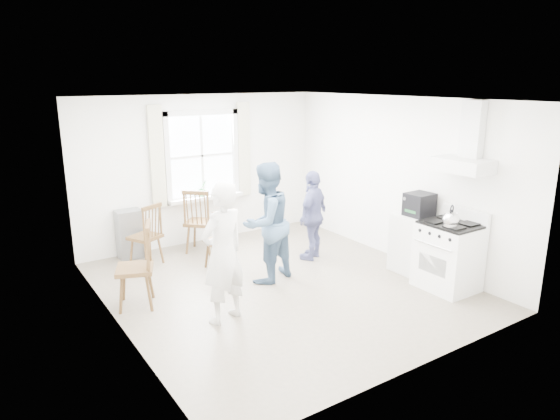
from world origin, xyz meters
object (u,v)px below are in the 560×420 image
at_px(low_cabinet, 413,243).
at_px(windsor_chair_b, 223,233).
at_px(windsor_chair_a, 150,228).
at_px(person_right, 313,215).
at_px(stereo_stack, 419,204).
at_px(person_left, 223,253).
at_px(person_mid, 266,223).
at_px(gas_stove, 448,255).
at_px(windsor_chair_c, 143,256).

bearing_deg(low_cabinet, windsor_chair_b, 146.07).
height_order(windsor_chair_a, windsor_chair_b, windsor_chair_a).
relative_size(low_cabinet, person_right, 0.62).
relative_size(stereo_stack, person_left, 0.22).
height_order(stereo_stack, person_right, person_right).
distance_m(low_cabinet, person_mid, 2.27).
height_order(windsor_chair_a, person_right, person_right).
bearing_deg(windsor_chair_a, low_cabinet, -36.79).
height_order(gas_stove, windsor_chair_c, gas_stove).
distance_m(low_cabinet, windsor_chair_c, 3.93).
height_order(person_mid, person_right, person_mid).
distance_m(windsor_chair_b, windsor_chair_c, 1.48).
xyz_separation_m(person_left, person_right, (2.20, 1.13, -0.13)).
distance_m(stereo_stack, person_left, 3.13).
xyz_separation_m(stereo_stack, person_mid, (-2.03, 1.00, -0.20)).
distance_m(windsor_chair_a, person_right, 2.58).
distance_m(low_cabinet, stereo_stack, 0.62).
bearing_deg(low_cabinet, person_right, 125.01).
height_order(gas_stove, person_left, person_left).
distance_m(windsor_chair_a, windsor_chair_b, 1.18).
bearing_deg(windsor_chair_c, person_left, -54.83).
bearing_deg(person_left, person_right, -168.02).
distance_m(stereo_stack, windsor_chair_a, 4.10).
height_order(low_cabinet, windsor_chair_a, windsor_chair_a).
distance_m(low_cabinet, person_right, 1.61).
distance_m(windsor_chair_a, person_mid, 1.92).
distance_m(stereo_stack, person_mid, 2.27).
relative_size(windsor_chair_a, person_left, 0.59).
distance_m(person_mid, person_right, 1.18).
bearing_deg(windsor_chair_b, person_right, -11.56).
bearing_deg(stereo_stack, gas_stove, -96.58).
relative_size(low_cabinet, stereo_stack, 2.33).
height_order(windsor_chair_c, person_right, person_right).
bearing_deg(person_right, gas_stove, 84.46).
relative_size(gas_stove, stereo_stack, 2.90).
relative_size(windsor_chair_b, person_right, 0.68).
xyz_separation_m(gas_stove, stereo_stack, (0.07, 0.64, 0.58)).
height_order(windsor_chair_c, person_left, person_left).
xyz_separation_m(windsor_chair_b, person_mid, (0.36, -0.66, 0.27)).
distance_m(windsor_chair_a, windsor_chair_c, 1.42).
bearing_deg(gas_stove, windsor_chair_b, 135.12).
xyz_separation_m(low_cabinet, person_right, (-0.91, 1.30, 0.28)).
bearing_deg(low_cabinet, person_mid, 155.12).
xyz_separation_m(windsor_chair_a, person_right, (2.32, -1.12, 0.11)).
bearing_deg(gas_stove, person_mid, 140.03).
height_order(windsor_chair_b, windsor_chair_c, windsor_chair_c).
height_order(person_left, person_mid, person_mid).
relative_size(windsor_chair_b, person_left, 0.57).
bearing_deg(windsor_chair_a, stereo_stack, -37.49).
bearing_deg(windsor_chair_a, person_left, -86.93).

